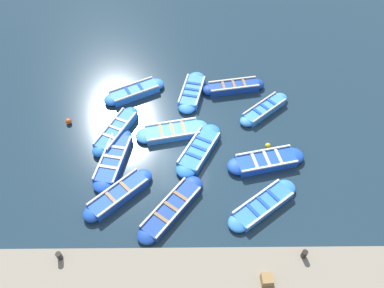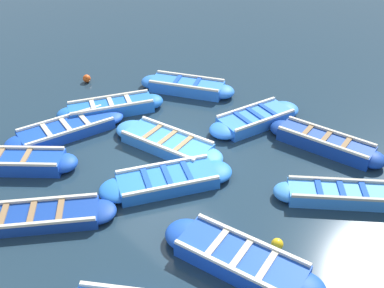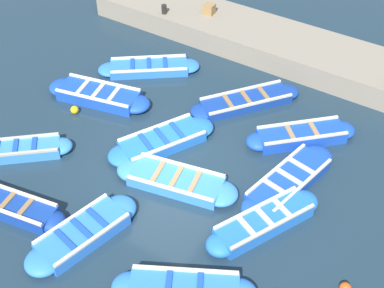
{
  "view_description": "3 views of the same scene",
  "coord_description": "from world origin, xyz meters",
  "px_view_note": "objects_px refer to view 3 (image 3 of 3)",
  "views": [
    {
      "loc": [
        11.6,
        0.31,
        13.69
      ],
      "look_at": [
        0.51,
        0.4,
        0.31
      ],
      "focal_mm": 35.0,
      "sensor_mm": 36.0,
      "label": 1
    },
    {
      "loc": [
        6.55,
        7.47,
        7.35
      ],
      "look_at": [
        -0.8,
        0.06,
        0.23
      ],
      "focal_mm": 42.0,
      "sensor_mm": 36.0,
      "label": 2
    },
    {
      "loc": [
        -8.79,
        -6.35,
        10.92
      ],
      "look_at": [
        0.8,
        -0.3,
        0.5
      ],
      "focal_mm": 50.0,
      "sensor_mm": 36.0,
      "label": 3
    }
  ],
  "objects_px": {
    "boat_outer_right": "(162,141)",
    "bollard_mid_north": "(164,9)",
    "boat_stern_in": "(17,150)",
    "boat_far_corner": "(9,206)",
    "boat_drifting": "(83,234)",
    "boat_near_quay": "(176,181)",
    "wooden_crate": "(209,9)",
    "boat_inner_gap": "(289,181)",
    "boat_broadside": "(264,222)",
    "boat_tucked": "(149,68)",
    "buoy_yellow_far": "(75,110)",
    "boat_alongside": "(301,136)",
    "buoy_orange_near": "(345,288)",
    "boat_end_of_row": "(246,101)",
    "boat_outer_left": "(99,95)"
  },
  "relations": [
    {
      "from": "boat_outer_right",
      "to": "bollard_mid_north",
      "type": "relative_size",
      "value": 10.02
    },
    {
      "from": "boat_stern_in",
      "to": "boat_far_corner",
      "type": "height_order",
      "value": "boat_far_corner"
    },
    {
      "from": "boat_outer_right",
      "to": "boat_drifting",
      "type": "height_order",
      "value": "boat_drifting"
    },
    {
      "from": "boat_outer_right",
      "to": "boat_drifting",
      "type": "xyz_separation_m",
      "value": [
        -3.93,
        -0.29,
        0.01
      ]
    },
    {
      "from": "boat_near_quay",
      "to": "wooden_crate",
      "type": "xyz_separation_m",
      "value": [
        7.48,
        3.44,
        0.84
      ]
    },
    {
      "from": "boat_inner_gap",
      "to": "wooden_crate",
      "type": "bearing_deg",
      "value": 46.22
    },
    {
      "from": "bollard_mid_north",
      "to": "wooden_crate",
      "type": "xyz_separation_m",
      "value": [
        0.9,
        -1.45,
        0.02
      ]
    },
    {
      "from": "boat_inner_gap",
      "to": "wooden_crate",
      "type": "height_order",
      "value": "wooden_crate"
    },
    {
      "from": "boat_stern_in",
      "to": "boat_near_quay",
      "type": "bearing_deg",
      "value": -72.34
    },
    {
      "from": "boat_stern_in",
      "to": "boat_drifting",
      "type": "bearing_deg",
      "value": -109.59
    },
    {
      "from": "boat_outer_right",
      "to": "boat_broadside",
      "type": "relative_size",
      "value": 1.03
    },
    {
      "from": "boat_tucked",
      "to": "boat_broadside",
      "type": "xyz_separation_m",
      "value": [
        -4.12,
        -6.58,
        0.05
      ]
    },
    {
      "from": "buoy_yellow_far",
      "to": "boat_drifting",
      "type": "bearing_deg",
      "value": -136.15
    },
    {
      "from": "boat_near_quay",
      "to": "bollard_mid_north",
      "type": "height_order",
      "value": "bollard_mid_north"
    },
    {
      "from": "boat_inner_gap",
      "to": "boat_outer_right",
      "type": "distance_m",
      "value": 3.94
    },
    {
      "from": "boat_inner_gap",
      "to": "boat_far_corner",
      "type": "xyz_separation_m",
      "value": [
        -4.8,
        5.84,
        0.04
      ]
    },
    {
      "from": "boat_alongside",
      "to": "wooden_crate",
      "type": "height_order",
      "value": "wooden_crate"
    },
    {
      "from": "boat_inner_gap",
      "to": "boat_outer_right",
      "type": "bearing_deg",
      "value": 97.47
    },
    {
      "from": "boat_outer_right",
      "to": "boat_far_corner",
      "type": "bearing_deg",
      "value": 155.66
    },
    {
      "from": "boat_near_quay",
      "to": "boat_outer_right",
      "type": "bearing_deg",
      "value": 47.82
    },
    {
      "from": "boat_far_corner",
      "to": "wooden_crate",
      "type": "xyz_separation_m",
      "value": [
        10.62,
        0.23,
        0.8
      ]
    },
    {
      "from": "boat_tucked",
      "to": "boat_stern_in",
      "type": "xyz_separation_m",
      "value": [
        -5.57,
        0.79,
        0.02
      ]
    },
    {
      "from": "boat_stern_in",
      "to": "buoy_yellow_far",
      "type": "bearing_deg",
      "value": -3.16
    },
    {
      "from": "boat_tucked",
      "to": "boat_near_quay",
      "type": "distance_m",
      "value": 5.62
    },
    {
      "from": "bollard_mid_north",
      "to": "wooden_crate",
      "type": "distance_m",
      "value": 1.71
    },
    {
      "from": "buoy_orange_near",
      "to": "boat_near_quay",
      "type": "bearing_deg",
      "value": 81.86
    },
    {
      "from": "boat_far_corner",
      "to": "wooden_crate",
      "type": "distance_m",
      "value": 10.65
    },
    {
      "from": "boat_end_of_row",
      "to": "boat_broadside",
      "type": "height_order",
      "value": "boat_broadside"
    },
    {
      "from": "wooden_crate",
      "to": "buoy_yellow_far",
      "type": "distance_m",
      "value": 6.73
    },
    {
      "from": "boat_broadside",
      "to": "boat_alongside",
      "type": "height_order",
      "value": "boat_broadside"
    },
    {
      "from": "bollard_mid_north",
      "to": "boat_stern_in",
      "type": "bearing_deg",
      "value": -178.26
    },
    {
      "from": "boat_outer_right",
      "to": "boat_near_quay",
      "type": "bearing_deg",
      "value": -132.18
    },
    {
      "from": "boat_drifting",
      "to": "boat_alongside",
      "type": "bearing_deg",
      "value": -26.36
    },
    {
      "from": "boat_drifting",
      "to": "buoy_orange_near",
      "type": "distance_m",
      "value": 6.47
    },
    {
      "from": "boat_outer_right",
      "to": "boat_outer_left",
      "type": "relative_size",
      "value": 0.94
    },
    {
      "from": "boat_alongside",
      "to": "boat_near_quay",
      "type": "bearing_deg",
      "value": 148.65
    },
    {
      "from": "buoy_orange_near",
      "to": "boat_tucked",
      "type": "bearing_deg",
      "value": 61.87
    },
    {
      "from": "boat_drifting",
      "to": "boat_outer_left",
      "type": "bearing_deg",
      "value": 35.55
    },
    {
      "from": "boat_end_of_row",
      "to": "boat_near_quay",
      "type": "relative_size",
      "value": 0.96
    },
    {
      "from": "bollard_mid_north",
      "to": "wooden_crate",
      "type": "bearing_deg",
      "value": -58.19
    },
    {
      "from": "boat_broadside",
      "to": "boat_outer_left",
      "type": "distance_m",
      "value": 7.25
    },
    {
      "from": "boat_near_quay",
      "to": "wooden_crate",
      "type": "relative_size",
      "value": 9.63
    },
    {
      "from": "boat_outer_left",
      "to": "boat_alongside",
      "type": "height_order",
      "value": "boat_outer_left"
    },
    {
      "from": "boat_far_corner",
      "to": "boat_alongside",
      "type": "height_order",
      "value": "boat_far_corner"
    },
    {
      "from": "boat_outer_right",
      "to": "buoy_orange_near",
      "type": "distance_m",
      "value": 6.7
    },
    {
      "from": "buoy_orange_near",
      "to": "boat_end_of_row",
      "type": "bearing_deg",
      "value": 46.54
    },
    {
      "from": "boat_inner_gap",
      "to": "boat_alongside",
      "type": "relative_size",
      "value": 1.25
    },
    {
      "from": "boat_far_corner",
      "to": "buoy_orange_near",
      "type": "height_order",
      "value": "boat_far_corner"
    },
    {
      "from": "boat_inner_gap",
      "to": "boat_outer_left",
      "type": "relative_size",
      "value": 1.01
    },
    {
      "from": "buoy_yellow_far",
      "to": "bollard_mid_north",
      "type": "bearing_deg",
      "value": 3.78
    }
  ]
}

